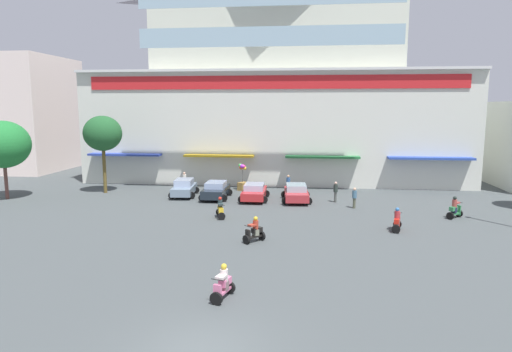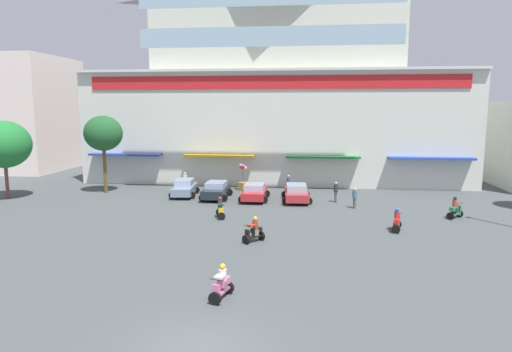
% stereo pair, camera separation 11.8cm
% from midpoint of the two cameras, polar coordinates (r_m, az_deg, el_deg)
% --- Properties ---
extents(ground_plane, '(128.00, 128.00, 0.00)m').
position_cam_midpoint_polar(ground_plane, '(27.32, -0.86, -7.59)').
color(ground_plane, '#43494A').
extents(colonial_building, '(38.69, 17.35, 21.26)m').
position_cam_midpoint_polar(colonial_building, '(49.47, 2.59, 10.53)').
color(colonial_building, silver).
rests_on(colonial_building, ground).
extents(flank_building_left, '(13.55, 11.55, 13.65)m').
position_cam_midpoint_polar(flank_building_left, '(63.67, -28.74, 6.87)').
color(flank_building_left, silver).
rests_on(flank_building_left, ground).
extents(plaza_tree_0, '(3.42, 3.07, 6.93)m').
position_cam_midpoint_polar(plaza_tree_0, '(42.45, -18.89, 5.07)').
color(plaza_tree_0, brown).
rests_on(plaza_tree_0, ground).
extents(plaza_tree_2, '(4.30, 4.44, 6.57)m').
position_cam_midpoint_polar(plaza_tree_2, '(42.98, -29.40, 3.48)').
color(plaza_tree_2, brown).
rests_on(plaza_tree_2, ground).
extents(parked_car_0, '(2.50, 4.13, 1.50)m').
position_cam_midpoint_polar(parked_car_0, '(39.66, -9.15, -1.47)').
color(parked_car_0, slate).
rests_on(parked_car_0, ground).
extents(parked_car_1, '(2.42, 4.27, 1.44)m').
position_cam_midpoint_polar(parked_car_1, '(38.31, -5.17, -1.77)').
color(parked_car_1, '#1B232B').
rests_on(parked_car_1, ground).
extents(parked_car_2, '(2.47, 4.21, 1.37)m').
position_cam_midpoint_polar(parked_car_2, '(37.52, -0.31, -2.01)').
color(parked_car_2, '#B12427').
rests_on(parked_car_2, ground).
extents(parked_car_3, '(2.65, 4.38, 1.41)m').
position_cam_midpoint_polar(parked_car_3, '(37.18, 5.00, -2.11)').
color(parked_car_3, '#A92C31').
rests_on(parked_car_3, ground).
extents(scooter_rider_1, '(0.87, 1.53, 1.52)m').
position_cam_midpoint_polar(scooter_rider_1, '(29.59, 17.27, -5.46)').
color(scooter_rider_1, black).
rests_on(scooter_rider_1, ground).
extents(scooter_rider_2, '(1.32, 1.32, 1.58)m').
position_cam_midpoint_polar(scooter_rider_2, '(34.28, 23.73, -3.86)').
color(scooter_rider_2, black).
rests_on(scooter_rider_2, ground).
extents(scooter_rider_3, '(0.92, 1.52, 1.48)m').
position_cam_midpoint_polar(scooter_rider_3, '(31.68, -4.63, -4.22)').
color(scooter_rider_3, black).
rests_on(scooter_rider_3, ground).
extents(scooter_rider_4, '(0.86, 1.42, 1.45)m').
position_cam_midpoint_polar(scooter_rider_4, '(18.69, -4.37, -13.54)').
color(scooter_rider_4, black).
rests_on(scooter_rider_4, ground).
extents(scooter_rider_5, '(1.27, 1.31, 1.50)m').
position_cam_midpoint_polar(scooter_rider_5, '(25.98, -0.34, -7.04)').
color(scooter_rider_5, black).
rests_on(scooter_rider_5, ground).
extents(pedestrian_0, '(0.49, 0.49, 1.61)m').
position_cam_midpoint_polar(pedestrian_0, '(35.23, 12.23, -2.55)').
color(pedestrian_0, '#4E503E').
rests_on(pedestrian_0, ground).
extents(pedestrian_1, '(0.47, 0.47, 1.64)m').
position_cam_midpoint_polar(pedestrian_1, '(42.93, -9.11, -0.44)').
color(pedestrian_1, '#6D6150').
rests_on(pedestrian_1, ground).
extents(pedestrian_2, '(0.46, 0.46, 1.70)m').
position_cam_midpoint_polar(pedestrian_2, '(37.13, 9.93, -1.82)').
color(pedestrian_2, '#4A4F4A').
rests_on(pedestrian_2, ground).
extents(pedestrian_3, '(0.50, 0.50, 1.67)m').
position_cam_midpoint_polar(pedestrian_3, '(40.48, 4.01, -0.87)').
color(pedestrian_3, black).
rests_on(pedestrian_3, ground).
extents(balloon_vendor_cart, '(0.95, 1.08, 2.47)m').
position_cam_midpoint_polar(balloon_vendor_cart, '(41.91, -1.80, -0.23)').
color(balloon_vendor_cart, olive).
rests_on(balloon_vendor_cart, ground).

